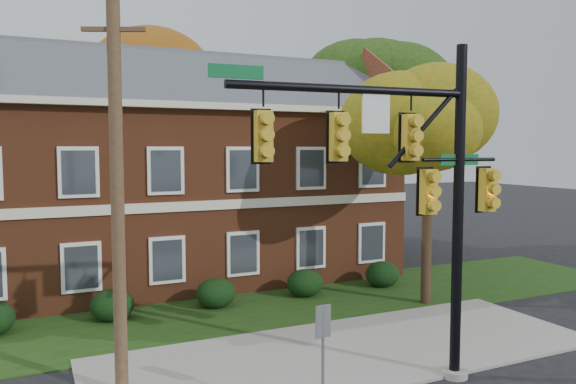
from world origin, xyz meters
name	(u,v)px	position (x,y,z in m)	size (l,w,h in m)	color
ground	(370,365)	(0.00, 0.00, 0.00)	(120.00, 120.00, 0.00)	black
sidewalk	(350,351)	(0.00, 1.00, 0.04)	(14.00, 5.00, 0.08)	gray
grass_strip	(276,306)	(0.00, 6.00, 0.02)	(30.00, 6.00, 0.04)	#193811
apartment_building	(177,162)	(-2.00, 11.95, 4.99)	(18.80, 8.80, 9.74)	brown
hedge_left	(112,305)	(-5.50, 6.70, 0.53)	(1.40, 1.26, 1.05)	black
hedge_center	(216,293)	(-2.00, 6.70, 0.53)	(1.40, 1.26, 1.05)	black
hedge_right	(305,283)	(1.50, 6.70, 0.53)	(1.40, 1.26, 1.05)	black
hedge_far_right	(382,274)	(5.00, 6.70, 0.53)	(1.40, 1.26, 1.05)	black
tree_near_right	(437,117)	(5.22, 3.87, 6.67)	(4.50, 4.25, 8.58)	black
tree_right_rear	(386,100)	(9.31, 12.81, 8.12)	(6.30, 5.95, 10.62)	black
tree_far_rear	(165,90)	(-0.66, 19.79, 8.84)	(6.84, 6.46, 11.52)	black
traffic_signal	(408,175)	(0.03, -1.39, 4.97)	(7.18, 0.83, 8.02)	gray
utility_pole	(117,199)	(-6.08, 0.93, 4.49)	(1.30, 0.64, 8.85)	#4A3522
sign_post	(323,342)	(-2.49, -2.00, 1.63)	(0.35, 0.07, 2.41)	slate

